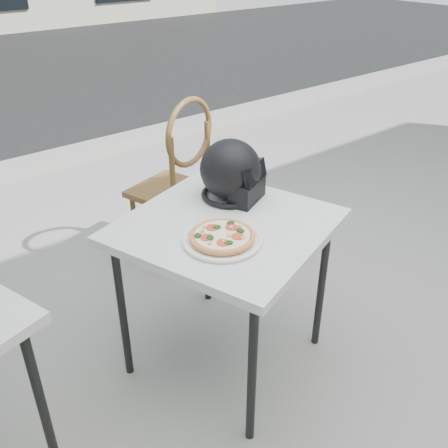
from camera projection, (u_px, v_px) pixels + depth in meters
ground at (278, 312)px, 3.01m from camera, size 80.00×80.00×0.00m
curb at (72, 155)px, 5.02m from camera, size 30.00×0.25×0.12m
cafe_table_main at (226, 236)px, 2.32m from camera, size 1.11×1.11×0.83m
plate at (222, 240)px, 2.13m from camera, size 0.41×0.41×0.02m
pizza at (222, 236)px, 2.12m from camera, size 0.31×0.31×0.04m
helmet at (232, 173)px, 2.44m from camera, size 0.39×0.40×0.30m
cafe_chair_main at (178, 174)px, 3.21m from camera, size 0.55×0.55×1.16m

